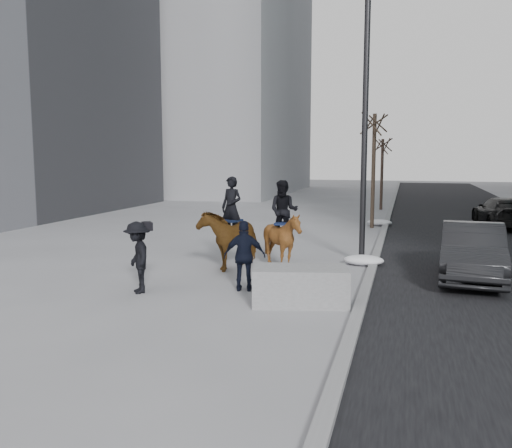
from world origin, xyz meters
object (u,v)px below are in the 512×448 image
(car_near, at_px, (472,252))
(mounted_left, at_px, (230,234))
(mounted_right, at_px, (283,234))
(planter, at_px, (300,286))

(car_near, height_order, mounted_left, mounted_left)
(mounted_left, height_order, mounted_right, mounted_left)
(planter, xyz_separation_m, mounted_right, (-1.22, 3.59, 0.63))
(car_near, bearing_deg, planter, -132.33)
(car_near, relative_size, mounted_left, 1.68)
(planter, height_order, car_near, car_near)
(car_near, xyz_separation_m, mounted_right, (-5.24, -0.16, 0.30))
(planter, bearing_deg, car_near, 43.05)
(mounted_right, bearing_deg, planter, -71.21)
(planter, height_order, mounted_right, mounted_right)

